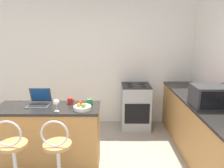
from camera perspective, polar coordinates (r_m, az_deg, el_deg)
wall_back at (r=4.67m, az=-4.55°, el=5.32°), size 12.00×0.06×2.60m
breakfast_bar at (r=3.42m, az=-16.04°, el=-12.98°), size 1.48×0.58×0.92m
counter_right at (r=3.71m, az=22.84°, el=-11.40°), size 0.61×2.99×0.92m
bar_stool_near at (r=3.03m, az=-24.29°, el=-17.38°), size 0.40×0.40×0.99m
bar_stool_far at (r=2.86m, az=-13.95°, el=-18.44°), size 0.40×0.40×0.99m
laptop at (r=3.36m, az=-18.46°, el=-4.17°), size 0.31×0.29×0.24m
microwave at (r=3.38m, az=24.58°, el=-2.97°), size 0.53×0.41×0.31m
toaster at (r=3.79m, az=21.47°, el=-2.03°), size 0.24×0.26×0.17m
stove_range at (r=4.54m, az=6.16°, el=-5.88°), size 0.57×0.59×0.92m
fruit_bowl at (r=3.01m, az=-7.82°, el=-6.03°), size 0.24×0.24×0.11m
mug_red at (r=3.28m, az=-10.84°, el=-4.37°), size 0.09×0.07×0.09m
mug_green at (r=3.20m, az=-5.86°, el=-4.68°), size 0.10×0.08×0.09m
wine_glass_tall at (r=3.00m, az=-14.37°, el=-4.71°), size 0.08×0.08×0.17m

